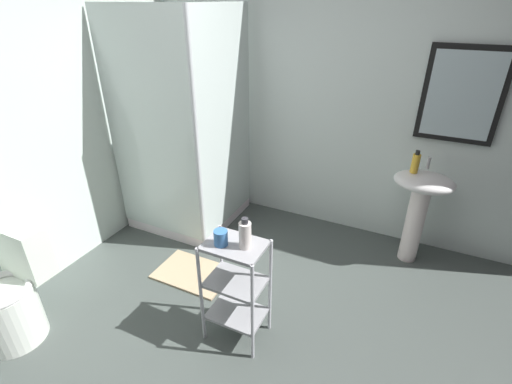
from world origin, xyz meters
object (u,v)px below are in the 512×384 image
shower_stall (191,181)px  pedestal_sink (420,200)px  hand_soap_bottle (415,163)px  bath_mat (193,273)px  storage_cart (236,284)px  rinse_cup (221,238)px  toilet (13,296)px  lotion_bottle_white (245,235)px

shower_stall → pedestal_sink: bearing=9.0°
hand_soap_bottle → bath_mat: size_ratio=0.30×
pedestal_sink → storage_cart: pedestal_sink is taller
shower_stall → rinse_cup: shower_stall is taller
toilet → bath_mat: (0.70, 0.98, -0.31)m
lotion_bottle_white → toilet: bearing=-155.9°
hand_soap_bottle → bath_mat: 1.99m
hand_soap_bottle → lotion_bottle_white: hand_soap_bottle is taller
bath_mat → lotion_bottle_white: bearing=-28.1°
shower_stall → bath_mat: (0.44, -0.68, -0.45)m
hand_soap_bottle → lotion_bottle_white: bearing=-120.3°
bath_mat → storage_cart: bearing=-31.0°
toilet → storage_cart: (1.31, 0.61, 0.12)m
pedestal_sink → lotion_bottle_white: size_ratio=4.12×
toilet → rinse_cup: size_ratio=7.98×
pedestal_sink → hand_soap_bottle: size_ratio=4.44×
shower_stall → rinse_cup: 1.50m
hand_soap_bottle → lotion_bottle_white: 1.58m
shower_stall → toilet: size_ratio=2.63×
storage_cart → hand_soap_bottle: size_ratio=4.05×
toilet → shower_stall: bearing=81.3°
storage_cart → bath_mat: 0.84m
hand_soap_bottle → rinse_cup: 1.69m
storage_cart → rinse_cup: bearing=-153.1°
bath_mat → hand_soap_bottle: bearing=33.9°
shower_stall → storage_cart: (1.06, -1.05, -0.03)m
toilet → storage_cart: size_ratio=1.03×
rinse_cup → hand_soap_bottle: bearing=56.3°
pedestal_sink → storage_cart: size_ratio=1.09×
rinse_cup → pedestal_sink: bearing=53.8°
toilet → hand_soap_bottle: size_ratio=4.16×
bath_mat → pedestal_sink: bearing=32.4°
lotion_bottle_white → rinse_cup: size_ratio=2.07×
toilet → storage_cart: 1.46m
toilet → bath_mat: bearing=54.6°
lotion_bottle_white → rinse_cup: (-0.14, -0.04, -0.04)m
toilet → rinse_cup: bearing=25.0°
pedestal_sink → toilet: size_ratio=1.07×
pedestal_sink → lotion_bottle_white: (-0.89, -1.36, 0.25)m
toilet → hand_soap_bottle: hand_soap_bottle is taller
bath_mat → toilet: bearing=-125.4°
lotion_bottle_white → rinse_cup: bearing=-164.2°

